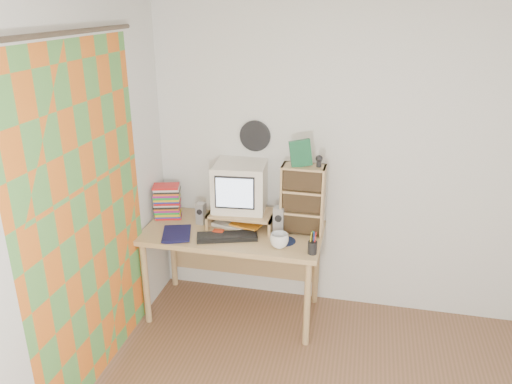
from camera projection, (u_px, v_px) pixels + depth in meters
The scene contains 20 objects.
back_wall at pixel (372, 165), 3.87m from camera, with size 3.50×3.50×0.00m, color silver.
left_wall at pixel (31, 242), 2.64m from camera, with size 3.50×3.50×0.00m, color silver.
curtain at pixel (88, 223), 3.10m from camera, with size 2.20×2.20×0.00m, color orange.
wall_disc at pixel (255, 136), 3.98m from camera, with size 0.25×0.25×0.02m, color black.
desk at pixel (235, 242), 4.03m from camera, with size 1.40×0.70×0.75m.
monitor_riser at pixel (242, 215), 3.97m from camera, with size 0.52×0.30×0.12m.
crt_monitor at pixel (240, 187), 3.94m from camera, with size 0.40×0.40×0.38m, color silver.
speaker_left at pixel (201, 213), 4.01m from camera, with size 0.07×0.07×0.18m, color #A5A5A9.
speaker_right at pixel (279, 220), 3.84m from camera, with size 0.08×0.08×0.22m, color #A5A5A9.
keyboard at pixel (227, 237), 3.79m from camera, with size 0.46×0.15×0.03m, color black.
dvd_stack at pixel (167, 200), 4.11m from camera, with size 0.21×0.15×0.30m, color brown, non-canonical shape.
cd_rack at pixel (303, 200), 3.80m from camera, with size 0.33×0.17×0.54m, color tan.
mug at pixel (279, 240), 3.64m from camera, with size 0.14×0.14×0.11m, color white.
diary at pixel (163, 233), 3.83m from camera, with size 0.26×0.19×0.05m, color #0F0F38.
mousepad at pixel (284, 241), 3.75m from camera, with size 0.18×0.18×0.00m, color black.
pen_cup at pixel (313, 245), 3.54m from camera, with size 0.07×0.07×0.13m, color black, non-canonical shape.
papers at pixel (238, 224), 4.00m from camera, with size 0.27×0.20×0.04m, color silver, non-canonical shape.
red_box at pixel (218, 233), 3.84m from camera, with size 0.08×0.05×0.04m, color #A92A12.
game_box at pixel (301, 153), 3.66m from camera, with size 0.16×0.03×0.20m, color #185633.
webcam at pixel (319, 161), 3.67m from camera, with size 0.05×0.05×0.09m, color black, non-canonical shape.
Camera 1 is at (-0.07, -2.04, 2.45)m, focal length 35.00 mm.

